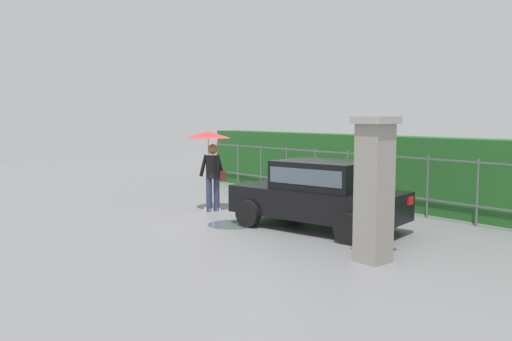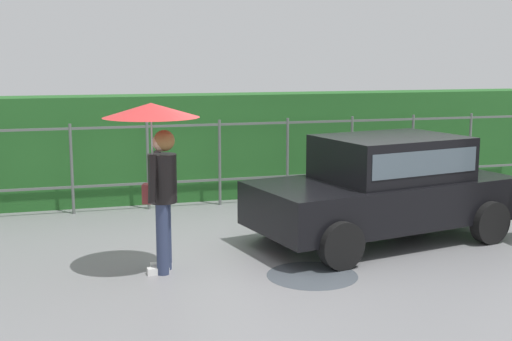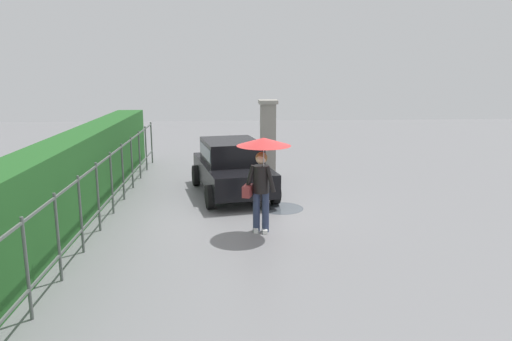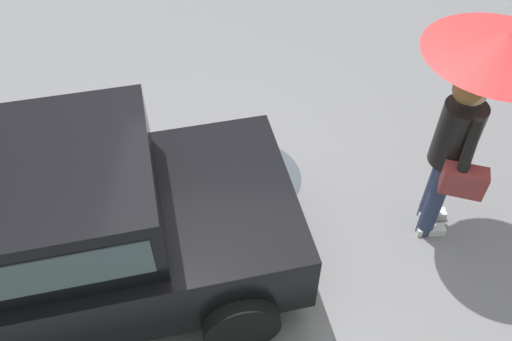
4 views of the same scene
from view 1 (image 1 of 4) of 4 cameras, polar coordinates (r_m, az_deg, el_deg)
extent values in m
plane|color=slate|center=(12.48, 0.49, -5.34)|extent=(40.00, 40.00, 0.00)
cube|color=black|center=(11.53, 6.61, -3.38)|extent=(3.95, 2.34, 0.60)
cube|color=black|center=(11.37, 7.28, -0.47)|extent=(2.15, 1.79, 0.60)
cube|color=#4C5B66|center=(11.37, 7.29, -0.37)|extent=(2.00, 1.78, 0.33)
cylinder|color=black|center=(11.65, -0.86, -4.65)|extent=(0.62, 0.30, 0.60)
cylinder|color=black|center=(12.95, 3.97, -3.60)|extent=(0.62, 0.30, 0.60)
cylinder|color=black|center=(10.24, 9.94, -6.20)|extent=(0.62, 0.30, 0.60)
cylinder|color=black|center=(11.70, 14.02, -4.77)|extent=(0.62, 0.30, 0.60)
cube|color=red|center=(10.13, 13.80, -3.93)|extent=(0.10, 0.21, 0.16)
cube|color=red|center=(11.12, 16.27, -3.13)|extent=(0.10, 0.21, 0.16)
cylinder|color=#2D3856|center=(13.55, -5.07, -2.63)|extent=(0.15, 0.15, 0.86)
cylinder|color=#2D3856|center=(13.61, -4.27, -2.59)|extent=(0.15, 0.15, 0.86)
cube|color=white|center=(13.67, -5.13, -4.21)|extent=(0.26, 0.10, 0.08)
cube|color=white|center=(13.73, -4.33, -4.17)|extent=(0.26, 0.10, 0.08)
cylinder|color=black|center=(13.49, -4.69, 0.41)|extent=(0.34, 0.34, 0.58)
sphere|color=#DBAD89|center=(13.46, -4.71, 2.24)|extent=(0.22, 0.22, 0.22)
sphere|color=olive|center=(13.43, -4.67, 2.31)|extent=(0.25, 0.25, 0.25)
cylinder|color=black|center=(13.51, -5.69, 0.53)|extent=(0.15, 0.24, 0.56)
cylinder|color=black|center=(13.63, -3.91, 0.60)|extent=(0.15, 0.24, 0.56)
cylinder|color=#B2B2B7|center=(13.54, -5.15, 1.89)|extent=(0.02, 0.02, 0.77)
cone|color=red|center=(13.52, -5.17, 3.88)|extent=(1.12, 1.12, 0.17)
cube|color=maroon|center=(13.71, -3.79, -0.50)|extent=(0.37, 0.26, 0.24)
cube|color=gray|center=(8.95, 12.61, -2.45)|extent=(0.48, 0.48, 2.30)
cube|color=#9E998E|center=(8.87, 12.78, 5.32)|extent=(0.60, 0.60, 0.12)
cylinder|color=#59605B|center=(19.38, -4.17, 0.87)|extent=(0.05, 0.05, 1.50)
cylinder|color=#59605B|center=(18.37, -1.94, 0.61)|extent=(0.05, 0.05, 1.50)
cylinder|color=#59605B|center=(17.40, 0.53, 0.32)|extent=(0.05, 0.05, 1.50)
cylinder|color=#59605B|center=(16.46, 3.30, 0.00)|extent=(0.05, 0.05, 1.50)
cylinder|color=#59605B|center=(15.57, 6.39, -0.36)|extent=(0.05, 0.05, 1.50)
cylinder|color=#59605B|center=(14.73, 9.84, -0.76)|extent=(0.05, 0.05, 1.50)
cylinder|color=#59605B|center=(13.95, 13.70, -1.21)|extent=(0.05, 0.05, 1.50)
cylinder|color=#59605B|center=(13.24, 18.00, -1.70)|extent=(0.05, 0.05, 1.50)
cylinder|color=#59605B|center=(12.61, 22.75, -2.23)|extent=(0.05, 0.05, 1.50)
cube|color=#59605B|center=(14.67, 9.89, 1.84)|extent=(12.47, 0.03, 0.04)
cube|color=#59605B|center=(14.76, 9.82, -1.92)|extent=(12.47, 0.03, 0.04)
cube|color=#235B23|center=(15.31, 11.82, 0.20)|extent=(13.47, 0.90, 1.90)
cylinder|color=#4C545B|center=(11.95, -2.62, -5.84)|extent=(1.09, 1.09, 0.00)
camera|label=2|loc=(12.18, -40.36, 5.14)|focal=47.03mm
camera|label=3|loc=(22.54, -17.67, 8.22)|focal=33.87mm
camera|label=4|loc=(14.28, 9.63, 12.07)|focal=36.81mm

